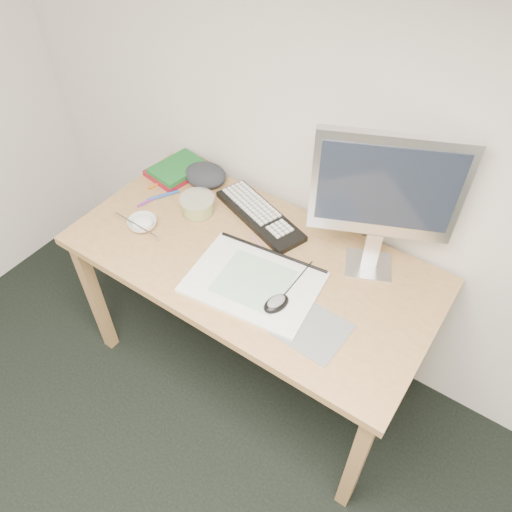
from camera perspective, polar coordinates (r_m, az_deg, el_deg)
The scene contains 18 objects.
desk at distance 1.94m, azimuth -0.55°, elevation -1.86°, with size 1.40×0.70×0.75m.
mousepad at distance 1.68m, azimuth 6.46°, elevation -8.35°, with size 0.22×0.20×0.00m, color slate.
sketchpad at distance 1.79m, azimuth -0.29°, elevation -3.00°, with size 0.46×0.33×0.01m, color white.
keyboard at distance 2.03m, azimuth 0.44°, elevation 4.64°, with size 0.44×0.14×0.03m, color black.
monitor at distance 1.66m, azimuth 14.60°, elevation 7.16°, with size 0.45×0.23×0.56m.
mouse at distance 1.70m, azimuth 2.33°, elevation -5.23°, with size 0.06×0.10×0.03m, color black.
rice_bowl at distance 2.04m, azimuth -12.84°, elevation 3.62°, with size 0.12×0.12×0.04m, color silver.
chopsticks at distance 2.01m, azimuth -13.60°, elevation 3.55°, with size 0.02×0.02×0.23m, color silver.
fruit_tub at distance 2.06m, azimuth -6.70°, elevation 5.82°, with size 0.14×0.14×0.07m, color #CBD049.
book_red at distance 2.30m, azimuth -8.88°, elevation 9.71°, with size 0.19×0.25×0.03m, color maroon.
book_green at distance 2.27m, azimuth -8.92°, elevation 9.94°, with size 0.16×0.23×0.02m, color #186327.
cloth_lump at distance 2.21m, azimuth -5.81°, elevation 9.19°, with size 0.16×0.13×0.07m, color #23262A.
pencil_pink at distance 1.90m, azimuth 0.85°, elevation 0.76°, with size 0.01×0.01×0.17m, color #D56A99.
pencil_tan at distance 1.88m, azimuth -0.69°, elevation 0.14°, with size 0.01×0.01×0.16m, color tan.
pencil_black at distance 1.87m, azimuth 2.21°, elevation -0.21°, with size 0.01×0.01×0.16m, color black.
marker_blue at distance 2.17m, azimuth -10.58°, elevation 6.82°, with size 0.01×0.01×0.14m, color #214DB3.
marker_orange at distance 2.25m, azimuth -10.85°, elevation 8.26°, with size 0.01×0.01×0.13m, color #C16A16.
marker_purple at distance 2.16m, azimuth -12.06°, elevation 6.22°, with size 0.01×0.01×0.12m, color #73268D.
Camera 1 is at (0.44, 0.38, 2.11)m, focal length 35.00 mm.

